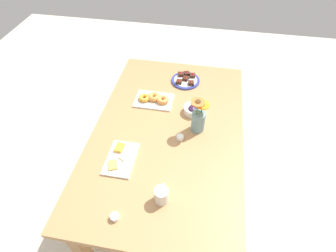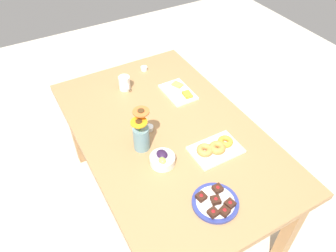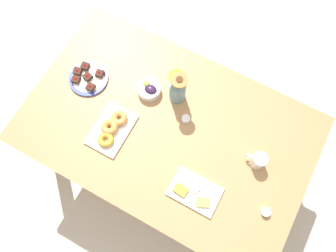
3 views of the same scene
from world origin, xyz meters
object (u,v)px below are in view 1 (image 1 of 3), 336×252
(cheese_platter, at_px, (121,158))
(dessert_plate, at_px, (186,80))
(jam_cup_honey, at_px, (180,137))
(croissant_platter, at_px, (154,99))
(jam_cup_berry, at_px, (115,217))
(flower_vase, at_px, (198,119))
(grape_bowl, at_px, (193,109))
(coffee_mug, at_px, (162,195))
(dining_table, at_px, (168,138))

(cheese_platter, bearing_deg, dessert_plate, -19.04)
(cheese_platter, relative_size, jam_cup_honey, 5.42)
(croissant_platter, xyz_separation_m, jam_cup_berry, (-0.92, 0.01, -0.01))
(jam_cup_berry, height_order, flower_vase, flower_vase)
(grape_bowl, xyz_separation_m, jam_cup_honey, (-0.27, 0.06, -0.01))
(coffee_mug, height_order, grape_bowl, coffee_mug)
(jam_cup_berry, distance_m, dessert_plate, 1.23)
(grape_bowl, relative_size, flower_vase, 0.52)
(dining_table, height_order, croissant_platter, croissant_platter)
(dining_table, height_order, flower_vase, flower_vase)
(coffee_mug, distance_m, jam_cup_honey, 0.45)
(flower_vase, bearing_deg, dining_table, 103.03)
(dining_table, xyz_separation_m, flower_vase, (0.04, -0.19, 0.18))
(jam_cup_honey, height_order, jam_cup_berry, same)
(grape_bowl, distance_m, dessert_plate, 0.37)
(coffee_mug, bearing_deg, cheese_platter, 53.46)
(croissant_platter, relative_size, jam_cup_berry, 5.83)
(jam_cup_honey, xyz_separation_m, flower_vase, (0.11, -0.10, 0.08))
(jam_cup_honey, xyz_separation_m, jam_cup_berry, (-0.59, 0.25, 0.00))
(grape_bowl, xyz_separation_m, croissant_platter, (0.07, 0.30, -0.01))
(dining_table, distance_m, croissant_platter, 0.33)
(coffee_mug, bearing_deg, grape_bowl, -7.45)
(grape_bowl, xyz_separation_m, flower_vase, (-0.16, -0.05, 0.06))
(dining_table, xyz_separation_m, cheese_platter, (-0.29, 0.24, 0.10))
(grape_bowl, bearing_deg, cheese_platter, 141.34)
(dessert_plate, height_order, flower_vase, flower_vase)
(dining_table, xyz_separation_m, croissant_platter, (0.27, 0.15, 0.11))
(dining_table, height_order, cheese_platter, cheese_platter)
(dining_table, xyz_separation_m, jam_cup_berry, (-0.65, 0.16, 0.10))
(croissant_platter, height_order, jam_cup_berry, croissant_platter)
(cheese_platter, distance_m, flower_vase, 0.55)
(dining_table, bearing_deg, croissant_platter, 29.61)
(coffee_mug, relative_size, flower_vase, 0.43)
(flower_vase, bearing_deg, cheese_platter, 127.15)
(dining_table, height_order, grape_bowl, grape_bowl)
(dessert_plate, bearing_deg, jam_cup_honey, -175.92)
(jam_cup_honey, relative_size, jam_cup_berry, 1.00)
(dining_table, distance_m, grape_bowl, 0.28)
(jam_cup_honey, bearing_deg, cheese_platter, 123.68)
(coffee_mug, distance_m, grape_bowl, 0.72)
(cheese_platter, relative_size, dessert_plate, 1.13)
(grape_bowl, distance_m, jam_cup_honey, 0.27)
(jam_cup_honey, distance_m, jam_cup_berry, 0.64)
(dining_table, height_order, jam_cup_berry, jam_cup_berry)
(grape_bowl, relative_size, jam_cup_berry, 2.85)
(grape_bowl, xyz_separation_m, dessert_plate, (0.35, 0.10, -0.02))
(dessert_plate, distance_m, flower_vase, 0.54)
(coffee_mug, distance_m, dessert_plate, 1.06)
(jam_cup_honey, bearing_deg, dining_table, 55.18)
(cheese_platter, distance_m, croissant_platter, 0.56)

